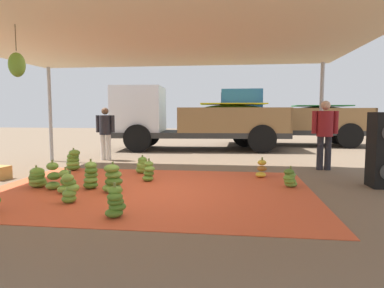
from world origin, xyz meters
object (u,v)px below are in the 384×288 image
banana_bunch_4 (115,203)px  banana_bunch_10 (73,161)px  banana_bunch_9 (142,165)px  banana_bunch_1 (65,182)px  banana_bunch_11 (290,179)px  cargo_truck_main (193,118)px  speaker_stack (384,150)px  banana_bunch_2 (70,189)px  banana_bunch_6 (53,177)px  banana_bunch_7 (37,178)px  banana_bunch_12 (149,172)px  banana_bunch_3 (261,169)px  worker_0 (105,130)px  banana_bunch_5 (91,176)px  worker_1 (325,130)px  cargo_truck_far (286,118)px  banana_bunch_8 (113,179)px

banana_bunch_4 → banana_bunch_10: banana_bunch_10 is taller
banana_bunch_9 → banana_bunch_10: 1.80m
banana_bunch_1 → banana_bunch_11: banana_bunch_1 is taller
banana_bunch_4 → cargo_truck_main: 8.60m
speaker_stack → banana_bunch_2: bearing=-161.1°
banana_bunch_6 → banana_bunch_9: size_ratio=1.30×
banana_bunch_7 → banana_bunch_9: (1.57, 1.71, 0.00)m
banana_bunch_12 → banana_bunch_3: bearing=16.9°
banana_bunch_2 → worker_0: size_ratio=0.33×
banana_bunch_7 → banana_bunch_11: 4.82m
banana_bunch_5 → worker_1: bearing=29.5°
banana_bunch_5 → cargo_truck_far: size_ratio=0.09×
banana_bunch_1 → banana_bunch_9: banana_bunch_1 is taller
banana_bunch_2 → banana_bunch_7: (-1.14, 0.95, -0.04)m
cargo_truck_far → banana_bunch_8: bearing=-114.9°
banana_bunch_10 → cargo_truck_main: bearing=65.5°
banana_bunch_8 → banana_bunch_9: size_ratio=1.28×
cargo_truck_far → banana_bunch_9: bearing=-120.0°
worker_1 → speaker_stack: worker_1 is taller
banana_bunch_6 → cargo_truck_main: 7.38m
banana_bunch_8 → worker_0: size_ratio=0.35×
banana_bunch_11 → banana_bunch_12: (-2.82, 0.22, 0.03)m
banana_bunch_6 → banana_bunch_10: 2.10m
banana_bunch_1 → banana_bunch_8: size_ratio=0.85×
banana_bunch_8 → cargo_truck_main: bearing=85.6°
banana_bunch_6 → cargo_truck_main: bearing=76.4°
banana_bunch_4 → banana_bunch_10: size_ratio=0.87×
banana_bunch_5 → speaker_stack: (5.49, 0.87, 0.47)m
banana_bunch_1 → banana_bunch_3: 4.05m
banana_bunch_8 → speaker_stack: bearing=12.1°
banana_bunch_9 → speaker_stack: bearing=-9.2°
cargo_truck_main → banana_bunch_2: bearing=-96.9°
banana_bunch_3 → banana_bunch_10: size_ratio=0.80×
banana_bunch_11 → banana_bunch_6: bearing=-170.3°
banana_bunch_2 → banana_bunch_5: (-0.09, 0.99, 0.02)m
worker_1 → banana_bunch_8: bearing=-145.9°
banana_bunch_2 → banana_bunch_6: 1.12m
banana_bunch_1 → banana_bunch_6: size_ratio=0.84×
banana_bunch_8 → banana_bunch_9: bearing=89.5°
banana_bunch_6 → worker_1: (5.54, 2.91, 0.76)m
banana_bunch_5 → cargo_truck_main: cargo_truck_main is taller
banana_bunch_5 → speaker_stack: bearing=9.0°
banana_bunch_3 → banana_bunch_12: 2.47m
banana_bunch_3 → banana_bunch_10: banana_bunch_10 is taller
banana_bunch_3 → banana_bunch_9: bearing=177.2°
banana_bunch_10 → cargo_truck_main: cargo_truck_main is taller
banana_bunch_12 → cargo_truck_far: (3.97, 8.38, 0.98)m
worker_0 → worker_1: worker_1 is taller
banana_bunch_11 → cargo_truck_far: bearing=82.4°
banana_bunch_5 → banana_bunch_7: banana_bunch_5 is taller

